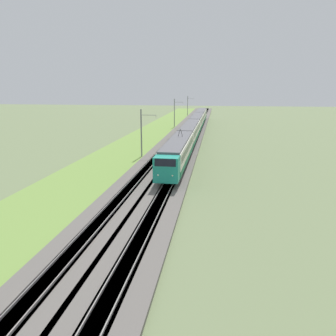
# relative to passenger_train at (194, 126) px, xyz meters

# --- Properties ---
(ballast_main) EXTENTS (240.00, 4.40, 0.30)m
(ballast_main) POSITION_rel_passenger_train_xyz_m (-19.61, 4.02, -2.23)
(ballast_main) COLOR #605B56
(ballast_main) RESTS_ON ground
(ballast_adjacent) EXTENTS (240.00, 4.40, 0.30)m
(ballast_adjacent) POSITION_rel_passenger_train_xyz_m (-19.61, -0.00, -2.23)
(ballast_adjacent) COLOR #605B56
(ballast_adjacent) RESTS_ON ground
(track_main) EXTENTS (240.00, 1.57, 0.45)m
(track_main) POSITION_rel_passenger_train_xyz_m (-19.61, 4.02, -2.22)
(track_main) COLOR #4C4238
(track_main) RESTS_ON ground
(track_adjacent) EXTENTS (240.00, 1.57, 0.45)m
(track_adjacent) POSITION_rel_passenger_train_xyz_m (-19.61, -0.00, -2.22)
(track_adjacent) COLOR #4C4238
(track_adjacent) RESTS_ON ground
(grass_verge) EXTENTS (240.00, 12.52, 0.12)m
(grass_verge) POSITION_rel_passenger_train_xyz_m (-19.61, 9.34, -2.32)
(grass_verge) COLOR olive
(grass_verge) RESTS_ON ground
(passenger_train) EXTENTS (84.12, 2.84, 5.08)m
(passenger_train) POSITION_rel_passenger_train_xyz_m (0.00, 0.00, 0.00)
(passenger_train) COLOR teal
(passenger_train) RESTS_ON ground
(catenary_mast_mid) EXTENTS (0.22, 2.56, 7.66)m
(catenary_mast_mid) POSITION_rel_passenger_train_xyz_m (-24.71, 6.56, 1.59)
(catenary_mast_mid) COLOR slate
(catenary_mast_mid) RESTS_ON ground
(catenary_mast_far) EXTENTS (0.22, 2.56, 7.93)m
(catenary_mast_far) POSITION_rel_passenger_train_xyz_m (15.85, 6.57, 1.72)
(catenary_mast_far) COLOR slate
(catenary_mast_far) RESTS_ON ground
(catenary_mast_distant) EXTENTS (0.22, 2.56, 7.69)m
(catenary_mast_distant) POSITION_rel_passenger_train_xyz_m (56.42, 6.56, 1.60)
(catenary_mast_distant) COLOR slate
(catenary_mast_distant) RESTS_ON ground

